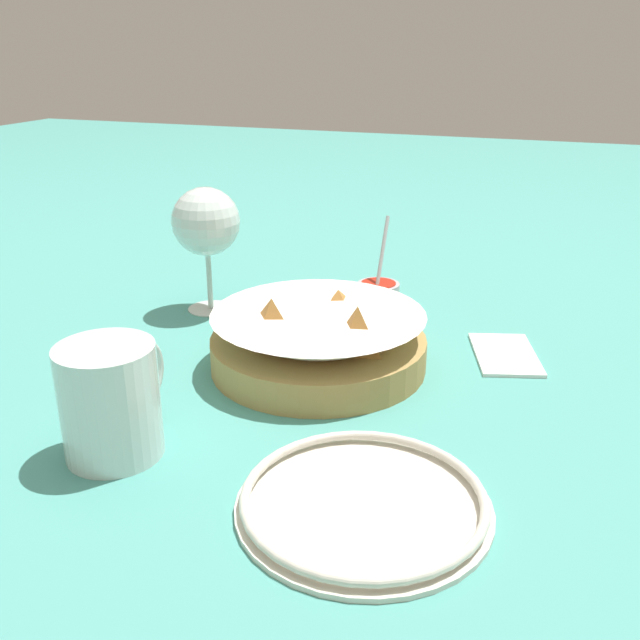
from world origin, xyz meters
The scene contains 7 objects.
ground_plane centered at (0.00, 0.00, 0.00)m, with size 4.00×4.00×0.00m, color teal.
food_basket centered at (0.02, 0.00, 0.03)m, with size 0.24×0.24×0.08m.
sauce_cup centered at (0.22, -0.01, 0.02)m, with size 0.07×0.06×0.12m.
wine_glass centered at (0.13, 0.20, 0.12)m, with size 0.09×0.09×0.16m.
beer_mug centered at (-0.21, 0.11, 0.05)m, with size 0.12×0.08×0.10m.
side_plate centered at (-0.21, -0.12, 0.01)m, with size 0.20×0.20×0.01m.
napkin centered at (0.11, -0.19, 0.00)m, with size 0.13×0.10×0.01m.
Camera 1 is at (-0.65, -0.25, 0.34)m, focal length 40.00 mm.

